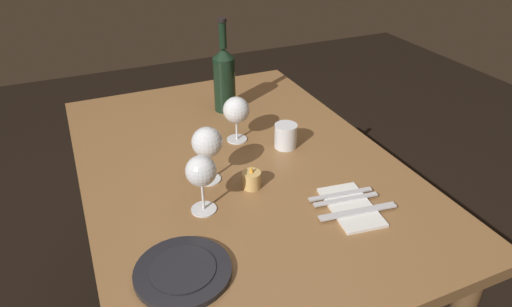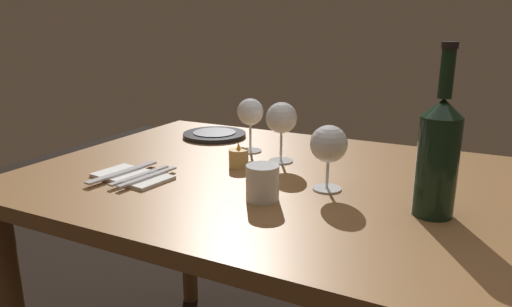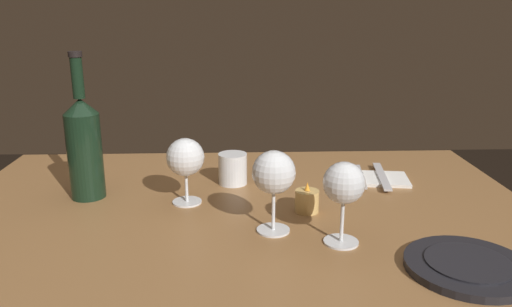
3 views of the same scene
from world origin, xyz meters
name	(u,v)px [view 1 (image 1 of 3)]	position (x,y,z in m)	size (l,w,h in m)	color
dining_table	(238,185)	(0.00, 0.00, 0.65)	(1.30, 0.90, 0.74)	olive
wine_glass_left	(201,173)	(0.19, -0.17, 0.85)	(0.08, 0.08, 0.16)	white
wine_glass_right	(207,143)	(0.06, -0.11, 0.86)	(0.08, 0.08, 0.17)	white
wine_glass_centre	(236,111)	(-0.12, 0.05, 0.84)	(0.08, 0.08, 0.15)	white
wine_bottle	(224,78)	(-0.36, 0.09, 0.86)	(0.08, 0.08, 0.33)	black
water_tumbler	(286,137)	(-0.02, 0.17, 0.78)	(0.07, 0.07, 0.08)	white
votive_candle	(252,180)	(0.14, -0.01, 0.76)	(0.05, 0.05, 0.07)	#DBB266
dinner_plate	(183,271)	(0.38, -0.28, 0.75)	(0.21, 0.21, 0.02)	black
folded_napkin	(351,207)	(0.33, 0.18, 0.74)	(0.20, 0.13, 0.01)	white
fork_inner	(346,199)	(0.31, 0.18, 0.75)	(0.04, 0.18, 0.00)	silver
fork_outer	(341,194)	(0.28, 0.18, 0.75)	(0.04, 0.18, 0.00)	silver
table_knife	(358,211)	(0.36, 0.18, 0.75)	(0.05, 0.21, 0.00)	silver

